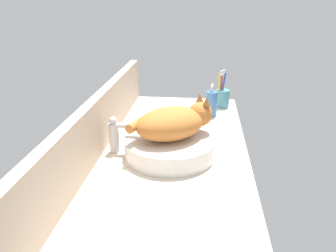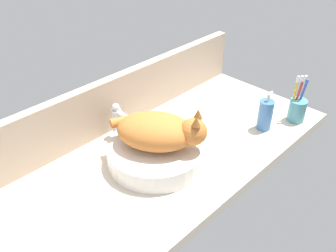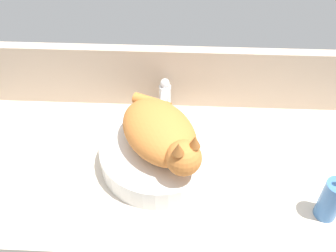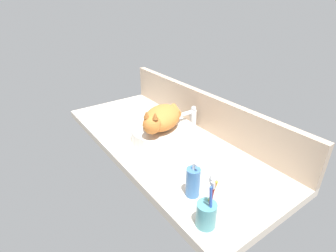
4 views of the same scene
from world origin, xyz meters
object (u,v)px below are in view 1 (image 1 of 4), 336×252
object	(u,v)px
sink_basin	(171,146)
soap_dispenser	(211,104)
cat	(174,122)
faucet	(117,133)
toothbrush_cup	(222,97)

from	to	relation	value
sink_basin	soap_dispenser	xyz separation A→B (cm)	(41.94, -14.80, 2.70)
cat	soap_dispenser	distance (cm)	43.81
faucet	toothbrush_cup	xyz separation A→B (cm)	(55.05, -40.14, -2.26)
cat	toothbrush_cup	bearing A→B (deg)	-19.60
soap_dispenser	toothbrush_cup	world-z (taller)	toothbrush_cup
faucet	toothbrush_cup	distance (cm)	68.16
faucet	toothbrush_cup	bearing A→B (deg)	-36.10
cat	toothbrush_cup	world-z (taller)	cat
sink_basin	soap_dispenser	world-z (taller)	soap_dispenser
faucet	soap_dispenser	size ratio (longest dim) A/B	0.90
soap_dispenser	toothbrush_cup	bearing A→B (deg)	-23.03
cat	toothbrush_cup	xyz separation A→B (cm)	(54.71, -19.48, -7.36)
faucet	soap_dispenser	distance (cm)	53.86
cat	faucet	xyz separation A→B (cm)	(-0.34, 20.66, -5.10)
cat	soap_dispenser	xyz separation A→B (cm)	(41.12, -13.70, -6.38)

